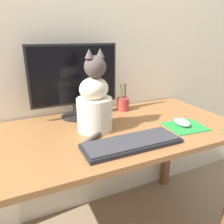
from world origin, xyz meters
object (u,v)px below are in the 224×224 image
Objects in this scene: keyboard at (132,143)px; computer_mouse_right at (182,122)px; cat at (95,102)px; pen_cup at (123,104)px; monitor at (75,79)px.

keyboard is 4.31× the size of computer_mouse_right.
cat is at bearing 110.48° from keyboard.
cat reaches higher than keyboard.
cat is at bearing 161.20° from computer_mouse_right.
pen_cup is at bearing 113.92° from computer_mouse_right.
computer_mouse_right reaches higher than keyboard.
monitor is 2.86× the size of pen_cup.
pen_cup reaches higher than computer_mouse_right.
keyboard is (0.12, -0.44, -0.21)m from monitor.
computer_mouse_right is 0.47m from cat.
pen_cup is at bearing 66.94° from keyboard.
keyboard is at bearing -167.37° from computer_mouse_right.
monitor is 1.24× the size of cat.
computer_mouse_right is (0.46, -0.36, -0.20)m from monitor.
pen_cup is (0.30, 0.00, -0.18)m from monitor.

